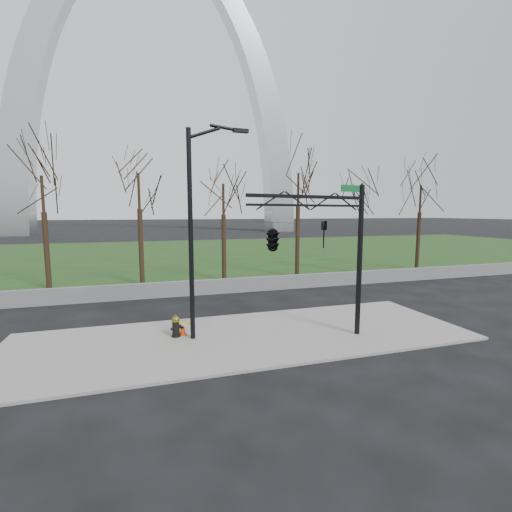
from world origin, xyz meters
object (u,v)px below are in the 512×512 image
object	(u,v)px
traffic_cone	(183,328)
street_light	(196,219)
traffic_signal_mast	(292,236)
fire_hydrant	(176,327)

from	to	relation	value
traffic_cone	street_light	bearing A→B (deg)	-38.56
traffic_signal_mast	street_light	bearing A→B (deg)	133.88
traffic_cone	street_light	xyz separation A→B (m)	(0.57, -0.45, 4.29)
fire_hydrant	traffic_signal_mast	size ratio (longest dim) A/B	0.15
fire_hydrant	traffic_cone	size ratio (longest dim) A/B	1.46
traffic_cone	traffic_signal_mast	size ratio (longest dim) A/B	0.10
fire_hydrant	street_light	size ratio (longest dim) A/B	0.11
fire_hydrant	traffic_cone	bearing A→B (deg)	-0.20
fire_hydrant	traffic_cone	world-z (taller)	fire_hydrant
fire_hydrant	traffic_cone	xyz separation A→B (m)	(0.26, 0.08, -0.10)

